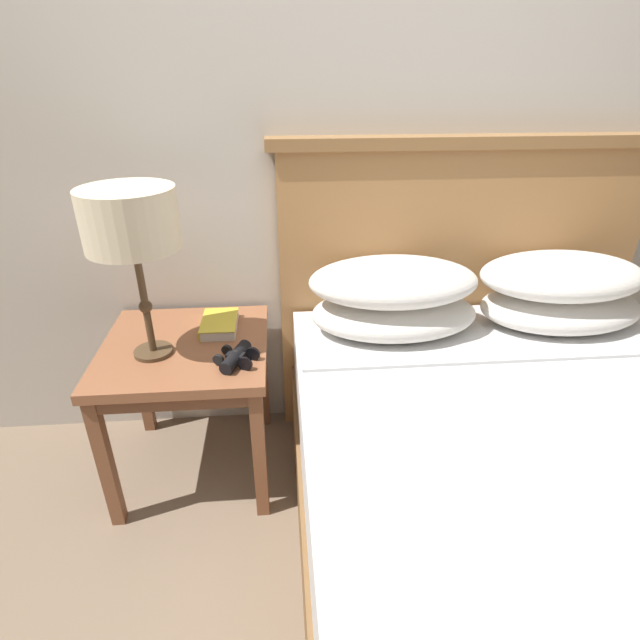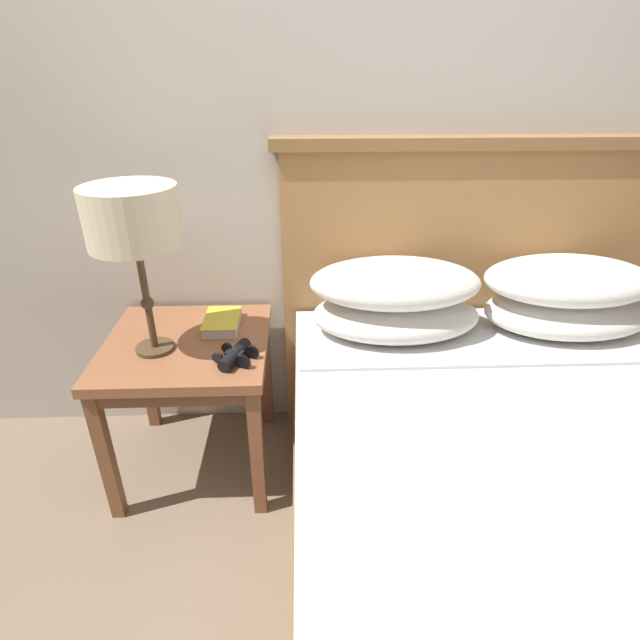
# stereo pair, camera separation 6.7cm
# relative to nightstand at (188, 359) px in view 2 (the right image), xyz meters

# --- Properties ---
(ground_plane) EXTENTS (20.00, 20.00, 0.00)m
(ground_plane) POSITION_rel_nightstand_xyz_m (0.53, -0.67, -0.49)
(ground_plane) COLOR #7A6651
(ground_plane) RESTS_ON ground
(wall_back) EXTENTS (8.00, 0.06, 2.60)m
(wall_back) POSITION_rel_nightstand_xyz_m (0.53, 0.34, 0.81)
(wall_back) COLOR beige
(wall_back) RESTS_ON ground_plane
(nightstand) EXTENTS (0.58, 0.58, 0.57)m
(nightstand) POSITION_rel_nightstand_xyz_m (0.00, 0.00, 0.00)
(nightstand) COLOR brown
(nightstand) RESTS_ON ground_plane
(bed) EXTENTS (1.51, 1.94, 1.22)m
(bed) POSITION_rel_nightstand_xyz_m (1.06, -0.57, -0.16)
(bed) COLOR brown
(bed) RESTS_ON ground_plane
(table_lamp) EXTENTS (0.29, 0.29, 0.56)m
(table_lamp) POSITION_rel_nightstand_xyz_m (-0.09, -0.06, 0.53)
(table_lamp) COLOR #4C3823
(table_lamp) RESTS_ON nightstand
(book_on_nightstand) EXTENTS (0.13, 0.20, 0.04)m
(book_on_nightstand) POSITION_rel_nightstand_xyz_m (0.11, 0.10, 0.10)
(book_on_nightstand) COLOR silver
(book_on_nightstand) RESTS_ON nightstand
(binoculars_pair) EXTENTS (0.16, 0.16, 0.05)m
(binoculars_pair) POSITION_rel_nightstand_xyz_m (0.19, -0.14, 0.10)
(binoculars_pair) COLOR black
(binoculars_pair) RESTS_ON nightstand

